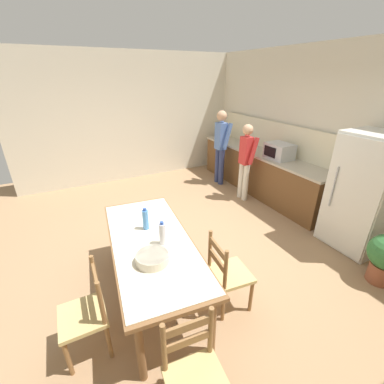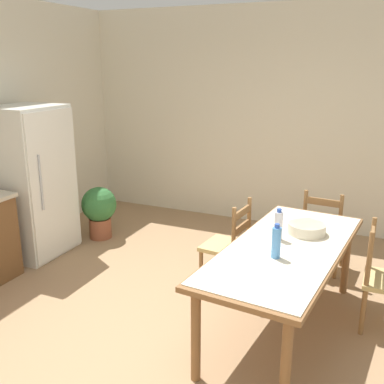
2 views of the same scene
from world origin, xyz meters
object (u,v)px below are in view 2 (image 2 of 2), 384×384
at_px(chair_side_far_right, 228,246).
at_px(chair_head_end, 323,232).
at_px(refrigerator, 31,182).
at_px(serving_bowl, 307,228).
at_px(bottle_near_centre, 276,242).
at_px(chair_side_near_right, 384,280).
at_px(potted_plant, 99,209).
at_px(dining_table, 285,255).
at_px(bottle_off_centre, 278,225).

bearing_deg(chair_side_far_right, chair_head_end, 139.82).
bearing_deg(refrigerator, serving_bowl, -91.62).
xyz_separation_m(bottle_near_centre, serving_bowl, (0.59, -0.12, -0.07)).
xyz_separation_m(bottle_near_centre, chair_head_end, (1.54, -0.16, -0.44)).
height_order(chair_side_near_right, chair_head_end, same).
distance_m(chair_side_far_right, potted_plant, 2.02).
bearing_deg(dining_table, bottle_near_centre, 174.18).
distance_m(bottle_near_centre, serving_bowl, 0.61).
height_order(chair_side_far_right, chair_head_end, same).
bearing_deg(refrigerator, chair_side_far_right, -87.81).
distance_m(serving_bowl, chair_side_far_right, 0.87).
xyz_separation_m(dining_table, chair_side_near_right, (0.37, -0.76, -0.24)).
bearing_deg(bottle_near_centre, potted_plant, 62.25).
height_order(bottle_off_centre, chair_side_far_right, bottle_off_centre).
bearing_deg(chair_head_end, chair_side_far_right, 48.75).
bearing_deg(serving_bowl, dining_table, 163.98).
distance_m(chair_side_near_right, chair_head_end, 1.11).
distance_m(bottle_near_centre, chair_side_far_right, 1.10).
bearing_deg(chair_side_far_right, refrigerator, -81.94).
bearing_deg(potted_plant, bottle_off_centre, -111.63).
xyz_separation_m(refrigerator, potted_plant, (0.67, -0.43, -0.47)).
height_order(bottle_near_centre, chair_side_far_right, bottle_near_centre).
xyz_separation_m(dining_table, bottle_off_centre, (0.11, 0.09, 0.20)).
height_order(chair_side_far_right, potted_plant, chair_side_far_right).
relative_size(refrigerator, dining_table, 0.82).
relative_size(chair_side_far_right, chair_head_end, 1.00).
bearing_deg(bottle_near_centre, chair_side_far_right, 39.59).
distance_m(chair_side_far_right, chair_head_end, 1.11).
bearing_deg(potted_plant, chair_side_near_right, -102.27).
distance_m(chair_head_end, potted_plant, 2.74).
height_order(refrigerator, potted_plant, refrigerator).
bearing_deg(bottle_off_centre, refrigerator, 83.74).
height_order(refrigerator, serving_bowl, refrigerator).
height_order(bottle_near_centre, bottle_off_centre, same).
bearing_deg(chair_side_far_right, dining_table, 57.69).
height_order(refrigerator, bottle_off_centre, refrigerator).
height_order(dining_table, bottle_off_centre, bottle_off_centre).
bearing_deg(refrigerator, bottle_off_centre, -96.26).
height_order(bottle_near_centre, serving_bowl, bottle_near_centre).
distance_m(dining_table, bottle_off_centre, 0.25).
height_order(serving_bowl, chair_head_end, chair_head_end).
distance_m(bottle_near_centre, chair_head_end, 1.61).
distance_m(bottle_off_centre, serving_bowl, 0.31).
distance_m(dining_table, chair_side_far_right, 0.88).
relative_size(chair_side_near_right, potted_plant, 1.36).
xyz_separation_m(chair_side_near_right, chair_side_far_right, (0.15, 1.42, 0.00)).
relative_size(bottle_off_centre, chair_head_end, 0.30).
bearing_deg(bottle_off_centre, chair_side_near_right, -72.81).
relative_size(bottle_off_centre, serving_bowl, 0.84).
xyz_separation_m(serving_bowl, chair_side_near_right, (0.03, -0.66, -0.37)).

